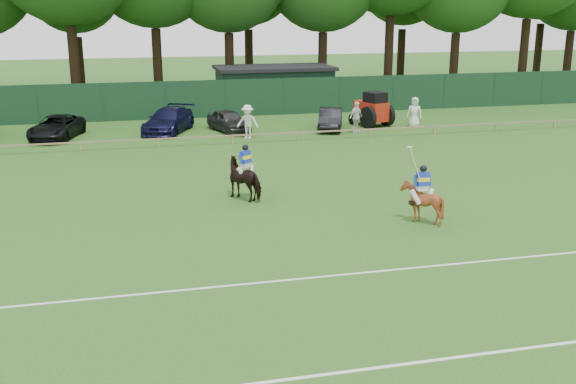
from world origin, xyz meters
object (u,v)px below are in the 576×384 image
object	(u,v)px
horse_dark	(246,179)
suv_black	(56,127)
utility_shed	(274,87)
horse_chestnut	(422,202)
sedan_navy	(169,120)
estate_black	(330,119)
tractor	(373,110)
hatch_grey	(229,121)
spectator_mid	(356,117)
spectator_left	(248,122)
spectator_right	(414,112)

from	to	relation	value
horse_dark	suv_black	xyz separation A→B (m)	(-8.32, 14.56, -0.16)
horse_dark	utility_shed	xyz separation A→B (m)	(6.16, 22.70, 0.73)
horse_chestnut	sedan_navy	world-z (taller)	horse_chestnut
horse_dark	estate_black	xyz separation A→B (m)	(7.64, 13.57, -0.16)
horse_chestnut	suv_black	world-z (taller)	horse_chestnut
utility_shed	tractor	xyz separation A→B (m)	(4.36, -8.63, -0.52)
suv_black	tractor	distance (m)	18.86
horse_chestnut	sedan_navy	xyz separation A→B (m)	(-7.46, 19.31, -0.02)
hatch_grey	estate_black	distance (m)	6.17
hatch_grey	horse_dark	bearing A→B (deg)	-112.60
spectator_mid	estate_black	bearing A→B (deg)	97.67
hatch_grey	utility_shed	bearing A→B (deg)	44.34
tractor	hatch_grey	bearing A→B (deg)	158.57
horse_dark	spectator_left	distance (m)	12.23
spectator_mid	tractor	size ratio (longest dim) A/B	0.63
spectator_mid	spectator_right	world-z (taller)	spectator_right
spectator_left	estate_black	bearing A→B (deg)	39.73
sedan_navy	hatch_grey	size ratio (longest dim) A/B	1.30
horse_chestnut	spectator_mid	bearing A→B (deg)	-99.42
hatch_grey	spectator_right	xyz separation A→B (m)	(11.33, -1.42, 0.29)
spectator_left	spectator_right	bearing A→B (deg)	28.73
horse_chestnut	hatch_grey	bearing A→B (deg)	-76.19
estate_black	spectator_left	size ratio (longest dim) A/B	2.04
horse_dark	tractor	world-z (taller)	tractor
spectator_mid	tractor	xyz separation A→B (m)	(1.74, 1.90, 0.08)
sedan_navy	tractor	xyz separation A→B (m)	(12.52, -0.88, 0.30)
sedan_navy	spectator_left	xyz separation A→B (m)	(4.25, -2.92, 0.24)
spectator_left	spectator_right	world-z (taller)	spectator_left
horse_dark	suv_black	bearing A→B (deg)	-97.67
horse_dark	estate_black	world-z (taller)	horse_dark
hatch_grey	horse_chestnut	bearing A→B (deg)	-94.67
estate_black	spectator_right	size ratio (longest dim) A/B	2.07
utility_shed	sedan_navy	bearing A→B (deg)	-136.43
spectator_right	horse_chestnut	bearing A→B (deg)	-81.62
spectator_mid	spectator_right	distance (m)	4.14
horse_chestnut	estate_black	distance (m)	18.07
spectator_right	utility_shed	world-z (taller)	utility_shed
tractor	horse_dark	bearing A→B (deg)	-146.28
hatch_grey	tractor	size ratio (longest dim) A/B	1.28
suv_black	spectator_mid	world-z (taller)	spectator_mid
sedan_navy	estate_black	size ratio (longest dim) A/B	1.27
suv_black	horse_chestnut	bearing A→B (deg)	-38.54
horse_chestnut	tractor	size ratio (longest dim) A/B	0.49
horse_dark	spectator_right	world-z (taller)	spectator_right
spectator_right	utility_shed	distance (m)	11.83
spectator_right	utility_shed	size ratio (longest dim) A/B	0.22
hatch_grey	tractor	world-z (taller)	tractor
hatch_grey	spectator_right	world-z (taller)	spectator_right
horse_chestnut	spectator_left	size ratio (longest dim) A/B	0.77
suv_black	spectator_left	distance (m)	10.89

